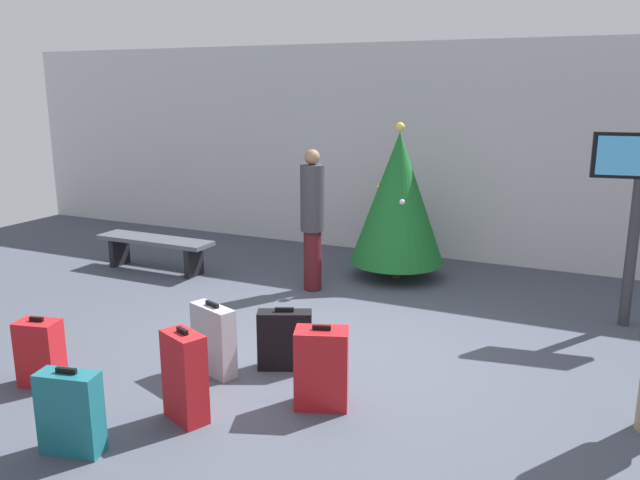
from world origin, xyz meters
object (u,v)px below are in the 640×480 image
holiday_tree (398,198)px  suitcase_1 (285,340)px  suitcase_4 (214,340)px  suitcase_0 (40,353)px  waiting_bench (155,245)px  traveller_0 (312,216)px  suitcase_2 (185,377)px  suitcase_3 (322,368)px  suitcase_5 (70,413)px  flight_info_kiosk (639,191)px

holiday_tree → suitcase_1: 3.35m
suitcase_4 → suitcase_0: bearing=-145.9°
suitcase_1 → suitcase_4: size_ratio=0.87×
waiting_bench → traveller_0: traveller_0 is taller
suitcase_1 → traveller_0: bearing=109.5°
suitcase_1 → holiday_tree: bearing=89.8°
waiting_bench → suitcase_0: 3.63m
suitcase_2 → suitcase_3: size_ratio=1.09×
suitcase_5 → suitcase_0: bearing=147.2°
suitcase_4 → suitcase_1: bearing=34.0°
holiday_tree → flight_info_kiosk: (2.88, -0.65, 0.39)m
traveller_0 → suitcase_2: (0.55, -3.45, -0.61)m
traveller_0 → suitcase_0: size_ratio=2.88×
suitcase_0 → suitcase_4: suitcase_4 is taller
suitcase_4 → suitcase_5: bearing=-96.5°
suitcase_0 → suitcase_3: 2.53m
flight_info_kiosk → suitcase_2: 5.05m
traveller_0 → suitcase_4: 2.72m
flight_info_kiosk → suitcase_4: 4.69m
traveller_0 → suitcase_2: size_ratio=2.36×
flight_info_kiosk → holiday_tree: bearing=167.3°
holiday_tree → suitcase_1: (-0.01, -3.24, -0.84)m
suitcase_1 → suitcase_4: suitcase_4 is taller
traveller_0 → suitcase_3: traveller_0 is taller
waiting_bench → suitcase_2: bearing=-47.8°
flight_info_kiosk → suitcase_2: (-3.15, -3.78, -1.14)m
holiday_tree → suitcase_2: bearing=-93.5°
waiting_bench → suitcase_5: 4.75m
suitcase_1 → suitcase_3: (0.62, -0.52, 0.06)m
holiday_tree → flight_info_kiosk: holiday_tree is taller
suitcase_1 → suitcase_4: bearing=-146.0°
traveller_0 → suitcase_5: (0.08, -4.18, -0.67)m
holiday_tree → flight_info_kiosk: 2.98m
suitcase_5 → suitcase_4: bearing=83.5°
suitcase_0 → suitcase_5: 1.29m
holiday_tree → suitcase_4: size_ratio=3.09×
flight_info_kiosk → suitcase_4: size_ratio=3.08×
waiting_bench → suitcase_3: size_ratio=2.50×
traveller_0 → suitcase_4: bearing=-84.4°
suitcase_0 → suitcase_2: size_ratio=0.82×
holiday_tree → suitcase_0: 4.89m
flight_info_kiosk → suitcase_5: (-3.62, -4.51, -1.20)m
traveller_0 → suitcase_4: traveller_0 is taller
flight_info_kiosk → suitcase_0: 6.17m
flight_info_kiosk → suitcase_1: flight_info_kiosk is taller
suitcase_1 → flight_info_kiosk: bearing=41.9°
suitcase_1 → suitcase_3: suitcase_3 is taller
holiday_tree → traveller_0: size_ratio=1.16×
suitcase_4 → suitcase_3: bearing=-7.5°
traveller_0 → suitcase_3: 3.20m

